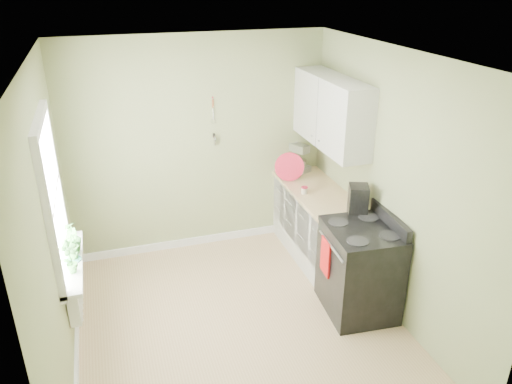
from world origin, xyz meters
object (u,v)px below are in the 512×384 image
object	(u,v)px
stand_mixer	(298,158)
kettle	(282,168)
stove	(360,269)
coffee_maker	(358,202)

from	to	relation	value
stand_mixer	kettle	xyz separation A→B (m)	(-0.25, -0.09, -0.08)
stove	coffee_maker	bearing A→B (deg)	71.37
stove	coffee_maker	distance (m)	0.71
stove	kettle	distance (m)	1.82
stand_mixer	kettle	distance (m)	0.28
stove	stand_mixer	xyz separation A→B (m)	(0.02, 1.82, 0.59)
coffee_maker	kettle	bearing A→B (deg)	104.84
kettle	coffee_maker	xyz separation A→B (m)	(0.36, -1.35, 0.08)
stove	kettle	size ratio (longest dim) A/B	6.15
stand_mixer	coffee_maker	xyz separation A→B (m)	(0.11, -1.44, -0.00)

